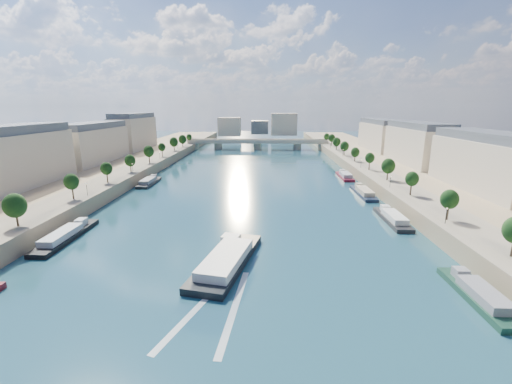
{
  "coord_description": "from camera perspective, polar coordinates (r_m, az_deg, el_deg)",
  "views": [
    {
      "loc": [
        6.94,
        -38.53,
        34.0
      ],
      "look_at": [
        3.53,
        76.78,
        5.0
      ],
      "focal_mm": 24.0,
      "sensor_mm": 36.0,
      "label": 1
    }
  ],
  "objects": [
    {
      "name": "ground",
      "position": [
        142.81,
        -1.14,
        0.33
      ],
      "size": [
        700.0,
        700.0,
        0.0
      ],
      "primitive_type": "plane",
      "color": "#0D2B3B",
      "rests_on": "ground"
    },
    {
      "name": "lamps_left",
      "position": [
        144.01,
        -22.74,
        2.52
      ],
      "size": [
        0.36,
        200.36,
        4.28
      ],
      "color": "black",
      "rests_on": "ground"
    },
    {
      "name": "pave_right",
      "position": [
        150.12,
        21.15,
        2.03
      ],
      "size": [
        14.0,
        520.0,
        0.1
      ],
      "primitive_type": "cube",
      "color": "gray",
      "rests_on": "quay_right"
    },
    {
      "name": "buildings_left",
      "position": [
        177.26,
        -29.78,
        6.58
      ],
      "size": [
        16.0,
        226.0,
        23.2
      ],
      "color": "#C1AE94",
      "rests_on": "ground"
    },
    {
      "name": "wake",
      "position": [
        63.12,
        -6.65,
        -18.57
      ],
      "size": [
        13.14,
        26.0,
        0.04
      ],
      "color": "silver",
      "rests_on": "ground"
    },
    {
      "name": "trees_left",
      "position": [
        155.36,
        -21.89,
        4.39
      ],
      "size": [
        4.8,
        268.8,
        8.26
      ],
      "color": "#382B1E",
      "rests_on": "ground"
    },
    {
      "name": "pave_left",
      "position": [
        155.29,
        -22.68,
        2.27
      ],
      "size": [
        14.0,
        520.0,
        0.1
      ],
      "primitive_type": "cube",
      "color": "gray",
      "rests_on": "quay_left"
    },
    {
      "name": "moored_barges_left",
      "position": [
        94.31,
        -32.68,
        -8.83
      ],
      "size": [
        5.0,
        156.32,
        3.6
      ],
      "color": "#191C37",
      "rests_on": "ground"
    },
    {
      "name": "tour_barge",
      "position": [
        76.95,
        -4.89,
        -11.22
      ],
      "size": [
        14.57,
        30.56,
        4.0
      ],
      "rotation": [
        0.0,
        0.0,
        -0.22
      ],
      "color": "black",
      "rests_on": "ground"
    },
    {
      "name": "quay_right",
      "position": [
        156.26,
        26.26,
        1.01
      ],
      "size": [
        44.0,
        520.0,
        5.0
      ],
      "primitive_type": "cube",
      "color": "#9E8460",
      "rests_on": "ground"
    },
    {
      "name": "trees_right",
      "position": [
        157.87,
        19.46,
        4.74
      ],
      "size": [
        4.8,
        268.8,
        8.26
      ],
      "color": "#382B1E",
      "rests_on": "ground"
    },
    {
      "name": "buildings_right",
      "position": [
        170.47,
        29.13,
        6.43
      ],
      "size": [
        16.0,
        226.0,
        23.2
      ],
      "color": "#C1AE94",
      "rests_on": "ground"
    },
    {
      "name": "lamps_right",
      "position": [
        152.85,
        19.04,
        3.46
      ],
      "size": [
        0.36,
        200.36,
        4.28
      ],
      "color": "black",
      "rests_on": "ground"
    },
    {
      "name": "quay_left",
      "position": [
        162.52,
        -27.42,
        1.33
      ],
      "size": [
        44.0,
        520.0,
        5.0
      ],
      "primitive_type": "cube",
      "color": "#9E8460",
      "rests_on": "ground"
    },
    {
      "name": "skyline",
      "position": [
        358.59,
        1.11,
        11.02
      ],
      "size": [
        79.0,
        42.0,
        22.0
      ],
      "color": "#C1AE94",
      "rests_on": "ground"
    },
    {
      "name": "moored_barges_right",
      "position": [
        107.61,
        22.68,
        -4.97
      ],
      "size": [
        5.0,
        161.75,
        3.6
      ],
      "color": "black",
      "rests_on": "ground"
    },
    {
      "name": "bridge",
      "position": [
        278.84,
        0.26,
        8.16
      ],
      "size": [
        112.0,
        12.0,
        8.15
      ],
      "color": "#C1B79E",
      "rests_on": "ground"
    }
  ]
}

